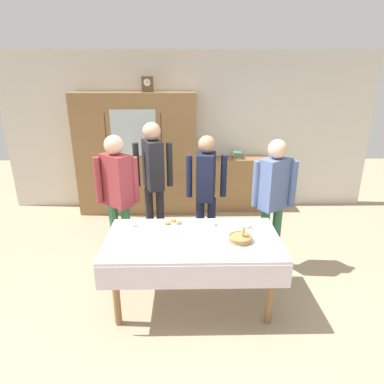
{
  "coord_description": "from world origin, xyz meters",
  "views": [
    {
      "loc": [
        -0.07,
        -3.19,
        2.35
      ],
      "look_at": [
        0.0,
        0.2,
        1.12
      ],
      "focal_mm": 30.95,
      "sensor_mm": 36.0,
      "label": 1
    }
  ],
  "objects_px": {
    "tea_cup_far_left": "(246,226)",
    "spoon_mid_left": "(219,243)",
    "bookshelf_low": "(236,184)",
    "book_stack": "(237,155)",
    "tea_cup_near_left": "(132,224)",
    "person_near_right_end": "(153,173)",
    "wall_cabinet": "(137,155)",
    "person_behind_table_left": "(117,190)",
    "person_beside_shelf": "(206,185)",
    "pastry_plate": "(173,224)",
    "dining_table": "(193,249)",
    "person_behind_table_right": "(274,193)",
    "bread_basket": "(240,238)",
    "tea_cup_front_edge": "(212,224)",
    "spoon_center": "(210,236)",
    "mantel_clock": "(148,84)"
  },
  "relations": [
    {
      "from": "spoon_mid_left",
      "to": "wall_cabinet",
      "type": "bearing_deg",
      "value": 113.37
    },
    {
      "from": "person_behind_table_right",
      "to": "wall_cabinet",
      "type": "bearing_deg",
      "value": 134.86
    },
    {
      "from": "wall_cabinet",
      "to": "person_behind_table_left",
      "type": "relative_size",
      "value": 1.22
    },
    {
      "from": "tea_cup_front_edge",
      "to": "spoon_mid_left",
      "type": "bearing_deg",
      "value": -84.87
    },
    {
      "from": "book_stack",
      "to": "spoon_mid_left",
      "type": "relative_size",
      "value": 1.74
    },
    {
      "from": "person_behind_table_left",
      "to": "dining_table",
      "type": "bearing_deg",
      "value": -41.87
    },
    {
      "from": "bookshelf_low",
      "to": "book_stack",
      "type": "bearing_deg",
      "value": 0.0
    },
    {
      "from": "wall_cabinet",
      "to": "person_beside_shelf",
      "type": "distance_m",
      "value": 1.88
    },
    {
      "from": "bookshelf_low",
      "to": "book_stack",
      "type": "distance_m",
      "value": 0.52
    },
    {
      "from": "pastry_plate",
      "to": "person_near_right_end",
      "type": "bearing_deg",
      "value": 107.09
    },
    {
      "from": "spoon_center",
      "to": "pastry_plate",
      "type": "bearing_deg",
      "value": 144.88
    },
    {
      "from": "tea_cup_far_left",
      "to": "person_near_right_end",
      "type": "relative_size",
      "value": 0.07
    },
    {
      "from": "dining_table",
      "to": "person_behind_table_right",
      "type": "xyz_separation_m",
      "value": [
        0.97,
        0.7,
        0.33
      ]
    },
    {
      "from": "tea_cup_near_left",
      "to": "person_near_right_end",
      "type": "bearing_deg",
      "value": 81.12
    },
    {
      "from": "book_stack",
      "to": "person_near_right_end",
      "type": "xyz_separation_m",
      "value": [
        -1.33,
        -1.34,
        0.08
      ]
    },
    {
      "from": "mantel_clock",
      "to": "bookshelf_low",
      "type": "xyz_separation_m",
      "value": [
        1.5,
        0.05,
        -1.7
      ]
    },
    {
      "from": "tea_cup_near_left",
      "to": "person_beside_shelf",
      "type": "height_order",
      "value": "person_beside_shelf"
    },
    {
      "from": "tea_cup_near_left",
      "to": "spoon_mid_left",
      "type": "height_order",
      "value": "tea_cup_near_left"
    },
    {
      "from": "tea_cup_near_left",
      "to": "pastry_plate",
      "type": "bearing_deg",
      "value": 4.95
    },
    {
      "from": "pastry_plate",
      "to": "person_behind_table_right",
      "type": "bearing_deg",
      "value": 17.02
    },
    {
      "from": "bread_basket",
      "to": "pastry_plate",
      "type": "height_order",
      "value": "bread_basket"
    },
    {
      "from": "bread_basket",
      "to": "person_behind_table_right",
      "type": "xyz_separation_m",
      "value": [
        0.51,
        0.74,
        0.19
      ]
    },
    {
      "from": "tea_cup_far_left",
      "to": "spoon_mid_left",
      "type": "height_order",
      "value": "tea_cup_far_left"
    },
    {
      "from": "wall_cabinet",
      "to": "tea_cup_near_left",
      "type": "relative_size",
      "value": 15.77
    },
    {
      "from": "tea_cup_far_left",
      "to": "person_beside_shelf",
      "type": "bearing_deg",
      "value": 115.4
    },
    {
      "from": "tea_cup_far_left",
      "to": "spoon_center",
      "type": "relative_size",
      "value": 1.09
    },
    {
      "from": "wall_cabinet",
      "to": "tea_cup_front_edge",
      "type": "relative_size",
      "value": 15.77
    },
    {
      "from": "tea_cup_near_left",
      "to": "person_near_right_end",
      "type": "relative_size",
      "value": 0.07
    },
    {
      "from": "dining_table",
      "to": "bookshelf_low",
      "type": "distance_m",
      "value": 2.77
    },
    {
      "from": "person_behind_table_left",
      "to": "bread_basket",
      "type": "bearing_deg",
      "value": -31.61
    },
    {
      "from": "tea_cup_near_left",
      "to": "person_behind_table_left",
      "type": "xyz_separation_m",
      "value": [
        -0.23,
        0.49,
        0.23
      ]
    },
    {
      "from": "pastry_plate",
      "to": "wall_cabinet",
      "type": "bearing_deg",
      "value": 107.15
    },
    {
      "from": "book_stack",
      "to": "dining_table",
      "type": "bearing_deg",
      "value": -107.44
    },
    {
      "from": "tea_cup_near_left",
      "to": "bookshelf_low",
      "type": "bearing_deg",
      "value": 57.53
    },
    {
      "from": "pastry_plate",
      "to": "person_beside_shelf",
      "type": "bearing_deg",
      "value": 60.72
    },
    {
      "from": "tea_cup_far_left",
      "to": "person_behind_table_left",
      "type": "relative_size",
      "value": 0.08
    },
    {
      "from": "tea_cup_far_left",
      "to": "spoon_mid_left",
      "type": "bearing_deg",
      "value": -134.73
    },
    {
      "from": "tea_cup_far_left",
      "to": "person_behind_table_left",
      "type": "height_order",
      "value": "person_behind_table_left"
    },
    {
      "from": "spoon_center",
      "to": "person_behind_table_left",
      "type": "height_order",
      "value": "person_behind_table_left"
    },
    {
      "from": "dining_table",
      "to": "person_near_right_end",
      "type": "xyz_separation_m",
      "value": [
        -0.5,
        1.3,
        0.41
      ]
    },
    {
      "from": "wall_cabinet",
      "to": "bread_basket",
      "type": "height_order",
      "value": "wall_cabinet"
    },
    {
      "from": "person_near_right_end",
      "to": "book_stack",
      "type": "bearing_deg",
      "value": 45.21
    },
    {
      "from": "dining_table",
      "to": "wall_cabinet",
      "type": "xyz_separation_m",
      "value": [
        -0.9,
        2.59,
        0.36
      ]
    },
    {
      "from": "tea_cup_front_edge",
      "to": "tea_cup_far_left",
      "type": "height_order",
      "value": "same"
    },
    {
      "from": "bread_basket",
      "to": "person_behind_table_left",
      "type": "relative_size",
      "value": 0.14
    },
    {
      "from": "mantel_clock",
      "to": "bread_basket",
      "type": "xyz_separation_m",
      "value": [
        1.14,
        -2.63,
        -1.36
      ]
    },
    {
      "from": "wall_cabinet",
      "to": "person_behind_table_right",
      "type": "relative_size",
      "value": 1.25
    },
    {
      "from": "person_behind_table_right",
      "to": "person_near_right_end",
      "type": "bearing_deg",
      "value": 158.06
    },
    {
      "from": "pastry_plate",
      "to": "spoon_center",
      "type": "bearing_deg",
      "value": -35.12
    },
    {
      "from": "pastry_plate",
      "to": "person_behind_table_left",
      "type": "distance_m",
      "value": 0.85
    }
  ]
}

